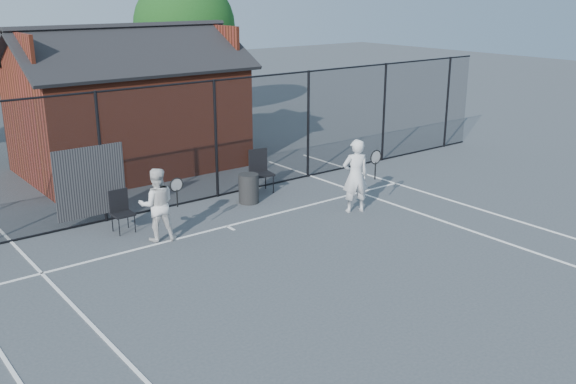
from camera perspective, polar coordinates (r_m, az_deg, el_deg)
ground at (r=12.26m, az=2.19°, el=-6.97°), size 80.00×80.00×0.00m
court_lines at (r=11.38m, az=6.52°, el=-9.09°), size 11.02×18.00×0.01m
fence at (r=15.61m, az=-10.50°, el=3.76°), size 22.04×3.00×3.00m
clubhouse at (r=19.45m, az=-13.94°, el=6.72°), size 6.50×4.36×4.19m
tree_right at (r=26.33m, az=-9.19°, el=14.32°), size 3.97×3.97×5.70m
player_front at (r=15.23m, az=6.02°, el=1.45°), size 0.85×0.69×1.77m
player_back at (r=13.71m, az=-11.56°, el=-1.09°), size 0.93×0.83×1.57m
chair_left at (r=14.42m, az=-14.48°, el=-1.76°), size 0.44×0.46×0.91m
chair_right at (r=16.72m, az=-2.34°, el=1.78°), size 0.60×0.62×1.10m
waste_bin at (r=15.96m, az=-3.51°, el=0.31°), size 0.51×0.51×0.74m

